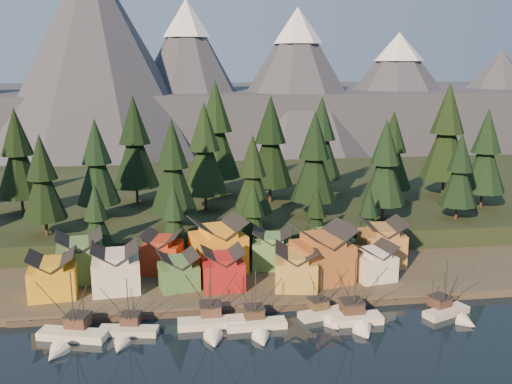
{
  "coord_description": "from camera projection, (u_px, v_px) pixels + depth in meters",
  "views": [
    {
      "loc": [
        -10.72,
        -78.08,
        43.29
      ],
      "look_at": [
        4.26,
        30.0,
        18.48
      ],
      "focal_mm": 40.0,
      "sensor_mm": 36.0,
      "label": 1
    }
  ],
  "objects": [
    {
      "name": "ground",
      "position": [
        255.0,
        355.0,
        86.45
      ],
      "size": [
        500.0,
        500.0,
        0.0
      ],
      "primitive_type": "plane",
      "color": "black",
      "rests_on": "ground"
    },
    {
      "name": "shore_strip",
      "position": [
        231.0,
        261.0,
        124.92
      ],
      "size": [
        400.0,
        50.0,
        1.5
      ],
      "primitive_type": "cube",
      "color": "#3E382D",
      "rests_on": "ground"
    },
    {
      "name": "hillside",
      "position": [
        215.0,
        199.0,
        172.71
      ],
      "size": [
        420.0,
        100.0,
        6.0
      ],
      "primitive_type": "cube",
      "color": "black",
      "rests_on": "ground"
    },
    {
      "name": "dock",
      "position": [
        243.0,
        307.0,
        102.28
      ],
      "size": [
        80.0,
        4.0,
        1.0
      ],
      "primitive_type": "cube",
      "color": "#42392F",
      "rests_on": "ground"
    },
    {
      "name": "mountain_ridge",
      "position": [
        189.0,
        98.0,
        286.41
      ],
      "size": [
        560.0,
        190.0,
        90.0
      ],
      "color": "#474D5B",
      "rests_on": "ground"
    },
    {
      "name": "boat_0",
      "position": [
        68.0,
        329.0,
        89.87
      ],
      "size": [
        11.8,
        12.3,
        12.34
      ],
      "rotation": [
        0.0,
        0.0,
        -0.29
      ],
      "color": "silver",
      "rests_on": "ground"
    },
    {
      "name": "boat_1",
      "position": [
        126.0,
        326.0,
        91.62
      ],
      "size": [
        10.19,
        10.8,
        10.49
      ],
      "rotation": [
        0.0,
        0.0,
        -0.18
      ],
      "color": "beige",
      "rests_on": "ground"
    },
    {
      "name": "boat_2",
      "position": [
        212.0,
        317.0,
        94.01
      ],
      "size": [
        11.52,
        12.55,
        12.32
      ],
      "rotation": [
        0.0,
        0.0,
        0.0
      ],
      "color": "silver",
      "rests_on": "ground"
    },
    {
      "name": "boat_3",
      "position": [
        257.0,
        319.0,
        93.78
      ],
      "size": [
        10.43,
        11.3,
        11.15
      ],
      "rotation": [
        0.0,
        0.0,
        0.04
      ],
      "color": "white",
      "rests_on": "ground"
    },
    {
      "name": "boat_4",
      "position": [
        325.0,
        308.0,
        98.03
      ],
      "size": [
        8.88,
        9.41,
        10.65
      ],
      "rotation": [
        0.0,
        0.0,
        0.25
      ],
      "color": "silver",
      "rests_on": "ground"
    },
    {
      "name": "boat_5",
      "position": [
        357.0,
        311.0,
        95.59
      ],
      "size": [
        9.58,
        10.39,
        12.64
      ],
      "rotation": [
        0.0,
        0.0,
        0.03
      ],
      "color": "white",
      "rests_on": "ground"
    },
    {
      "name": "boat_6",
      "position": [
        451.0,
        305.0,
        98.83
      ],
      "size": [
        9.42,
        9.95,
        11.09
      ],
      "rotation": [
        0.0,
        0.0,
        0.38
      ],
      "color": "beige",
      "rests_on": "ground"
    },
    {
      "name": "house_front_0",
      "position": [
        52.0,
        274.0,
        103.69
      ],
      "size": [
        8.96,
        8.56,
        8.19
      ],
      "rotation": [
        0.0,
        0.0,
        0.11
      ],
      "color": "gold",
      "rests_on": "shore_strip"
    },
    {
      "name": "house_front_1",
      "position": [
        116.0,
        267.0,
        106.17
      ],
      "size": [
        9.3,
        8.99,
        8.87
      ],
      "rotation": [
        0.0,
        0.0,
        0.09
      ],
      "color": "silver",
      "rests_on": "shore_strip"
    },
    {
      "name": "house_front_2",
      "position": [
        178.0,
        269.0,
        107.73
      ],
      "size": [
        8.29,
        8.34,
        6.88
      ],
      "rotation": [
        0.0,
        0.0,
        0.2
      ],
      "color": "#43753F",
      "rests_on": "shore_strip"
    },
    {
      "name": "house_front_3",
      "position": [
        223.0,
        267.0,
        107.59
      ],
      "size": [
        8.17,
        7.84,
        7.77
      ],
      "rotation": [
        0.0,
        0.0,
        0.08
      ],
      "color": "#A2191C",
      "rests_on": "shore_strip"
    },
    {
      "name": "house_front_4",
      "position": [
        296.0,
        266.0,
        107.93
      ],
      "size": [
        9.26,
        9.77,
        8.06
      ],
      "rotation": [
        0.0,
        0.0,
        -0.18
      ],
      "color": "#AF903E",
      "rests_on": "shore_strip"
    },
    {
      "name": "house_front_5",
      "position": [
        322.0,
        253.0,
        110.67
      ],
      "size": [
        12.27,
        11.56,
        10.96
      ],
      "rotation": [
        0.0,
        0.0,
        0.22
      ],
      "color": "#A25A29",
      "rests_on": "shore_strip"
    },
    {
      "name": "house_front_6",
      "position": [
        374.0,
        261.0,
        111.97
      ],
      "size": [
        8.36,
        8.04,
        7.24
      ],
      "rotation": [
        0.0,
        0.0,
        0.18
      ],
      "color": "white",
      "rests_on": "shore_strip"
    },
    {
      "name": "house_back_0",
      "position": [
        80.0,
        256.0,
        111.31
      ],
      "size": [
        9.94,
        9.65,
        9.5
      ],
      "rotation": [
        0.0,
        0.0,
        0.16
      ],
      "color": "#4B7941",
      "rests_on": "shore_strip"
    },
    {
      "name": "house_back_1",
      "position": [
        162.0,
        251.0,
        115.8
      ],
      "size": [
        9.04,
        9.11,
        8.42
      ],
      "rotation": [
        0.0,
        0.0,
        -0.24
      ],
      "color": "#A22E19",
      "rests_on": "shore_strip"
    },
    {
      "name": "house_back_2",
      "position": [
        218.0,
        243.0,
        116.46
      ],
      "size": [
        12.29,
        11.69,
        10.87
      ],
      "rotation": [
        0.0,
        0.0,
        0.26
      ],
      "color": "orange",
      "rests_on": "shore_strip"
    },
    {
      "name": "house_back_3",
      "position": [
        272.0,
        247.0,
        118.58
      ],
      "size": [
        9.22,
        8.48,
        8.28
      ],
      "rotation": [
        0.0,
        0.0,
        -0.17
      ],
      "color": "#4F8749",
      "rests_on": "shore_strip"
    },
    {
      "name": "house_back_4",
      "position": [
        329.0,
        244.0,
        118.8
      ],
      "size": [
        10.08,
        9.84,
        9.1
      ],
      "rotation": [
        0.0,
        0.0,
        0.25
      ],
      "color": "#41733E",
      "rests_on": "shore_strip"
    },
    {
      "name": "house_back_5",
      "position": [
        382.0,
        241.0,
        119.96
      ],
      "size": [
        9.17,
        9.28,
        9.74
      ],
      "rotation": [
        0.0,
        0.0,
        -0.06
      ],
      "color": "#A6723B",
      "rests_on": "shore_strip"
    },
    {
      "name": "tree_hill_1",
      "position": [
        18.0,
        157.0,
        140.87
      ],
      "size": [
        11.47,
        11.47,
        26.73
      ],
      "color": "#332319",
      "rests_on": "hillside"
    },
    {
      "name": "tree_hill_2",
      "position": [
        42.0,
        181.0,
        123.4
      ],
      "size": [
        9.67,
        9.67,
        22.53
      ],
      "color": "#332319",
      "rests_on": "hillside"
    },
    {
      "name": "tree_hill_3",
      "position": [
        97.0,
        165.0,
        136.08
      ],
      "size": [
        10.55,
        10.55,
        24.58
      ],
      "color": "#332319",
      "rests_on": "hillside"
    },
    {
      "name": "tree_hill_4",
      "position": [
        135.0,
        145.0,
        151.09
      ],
      "size": [
        12.48,
        12.48,
        29.08
      ],
      "color": "#332319",
      "rests_on": "hillside"
    },
    {
      "name": "tree_hill_5",
      "position": [
        173.0,
        169.0,
        128.74
      ],
      "size": [
        10.86,
        10.86,
        25.3
      ],
      "color": "#332319",
      "rests_on": "hillside"
    },
    {
      "name": "tree_hill_6",
      "position": [
        205.0,
        152.0,
        143.98
      ],
      "size": [
        12.0,
        12.0,
        27.95
      ],
      "color": "#332319",
      "rests_on": "hillside"
    },
    {
      "name": "tree_hill_7",
      "position": [
        253.0,
        177.0,
        129.66
      ],
      "size": [
        9.31,
        9.31,
        21.68
      ],
      "color": "#332319",
      "rests_on": "hillside"
    },
    {
      "name": "tree_hill_8",
      "position": [
        270.0,
        144.0,
        153.02
      ],
      "size": [
        12.46,
        12.46,
        29.03
      ],
      "color": "#332319",
      "rests_on": "hillside"
    },
    {
      "name": "tree_hill_9",
      "position": [
        314.0,
        160.0,
        138.01
      ],
      "size": [
        11.25,
        11.25,
        26.2
      ],
      "color": "#332319",
      "rests_on": "hillside"
    },
    {
      "name": "tree_hill_10",
      "position": [
        321.0,
        141.0,
        162.99
      ],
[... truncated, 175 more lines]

